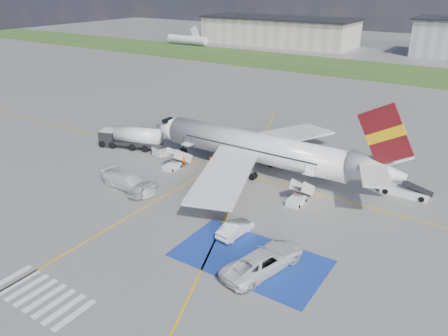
{
  "coord_description": "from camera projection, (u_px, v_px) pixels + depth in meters",
  "views": [
    {
      "loc": [
        26.65,
        -33.74,
        23.84
      ],
      "look_at": [
        0.74,
        5.65,
        3.5
      ],
      "focal_mm": 35.0,
      "sensor_mm": 36.0,
      "label": 1
    }
  ],
  "objects": [
    {
      "name": "ground",
      "position": [
        191.0,
        212.0,
        48.77
      ],
      "size": [
        400.0,
        400.0,
        0.0
      ],
      "primitive_type": "plane",
      "color": "#60605E",
      "rests_on": "ground"
    },
    {
      "name": "grass_strip",
      "position": [
        398.0,
        73.0,
        121.65
      ],
      "size": [
        400.0,
        30.0,
        0.01
      ],
      "primitive_type": "cube",
      "color": "#2D4C1E",
      "rests_on": "ground"
    },
    {
      "name": "taxiway_line_main",
      "position": [
        246.0,
        175.0,
        57.97
      ],
      "size": [
        120.0,
        0.2,
        0.01
      ],
      "primitive_type": "cube",
      "color": "gold",
      "rests_on": "ground"
    },
    {
      "name": "taxiway_line_cross",
      "position": [
        90.0,
        239.0,
        43.62
      ],
      "size": [
        0.2,
        60.0,
        0.01
      ],
      "primitive_type": "cube",
      "color": "gold",
      "rests_on": "ground"
    },
    {
      "name": "taxiway_line_diag",
      "position": [
        246.0,
        175.0,
        57.97
      ],
      "size": [
        20.71,
        56.45,
        0.01
      ],
      "primitive_type": "cube",
      "rotation": [
        0.0,
        0.0,
        0.35
      ],
      "color": "gold",
      "rests_on": "ground"
    },
    {
      "name": "staging_box",
      "position": [
        250.0,
        258.0,
        40.65
      ],
      "size": [
        14.0,
        8.0,
        0.01
      ],
      "primitive_type": "cube",
      "color": "navy",
      "rests_on": "ground"
    },
    {
      "name": "crosswalk",
      "position": [
        40.0,
        295.0,
        35.87
      ],
      "size": [
        9.0,
        4.0,
        0.01
      ],
      "color": "silver",
      "rests_on": "ground"
    },
    {
      "name": "terminal_west",
      "position": [
        278.0,
        31.0,
        174.27
      ],
      "size": [
        60.0,
        22.0,
        10.0
      ],
      "primitive_type": "cube",
      "color": "#A19B8B",
      "rests_on": "ground"
    },
    {
      "name": "airliner",
      "position": [
        264.0,
        149.0,
        57.41
      ],
      "size": [
        36.81,
        32.95,
        11.92
      ],
      "color": "silver",
      "rests_on": "ground"
    },
    {
      "name": "airstairs_fwd",
      "position": [
        174.0,
        164.0,
        59.99
      ],
      "size": [
        1.9,
        5.2,
        3.6
      ],
      "color": "silver",
      "rests_on": "ground"
    },
    {
      "name": "airstairs_aft",
      "position": [
        298.0,
        197.0,
        50.66
      ],
      "size": [
        1.9,
        5.2,
        3.6
      ],
      "color": "silver",
      "rests_on": "ground"
    },
    {
      "name": "fuel_tanker",
      "position": [
        131.0,
        139.0,
        66.93
      ],
      "size": [
        10.13,
        5.37,
        3.35
      ],
      "rotation": [
        0.0,
        0.0,
        0.3
      ],
      "color": "black",
      "rests_on": "ground"
    },
    {
      "name": "gpu_cart",
      "position": [
        159.0,
        152.0,
        63.7
      ],
      "size": [
        2.11,
        1.59,
        1.59
      ],
      "rotation": [
        0.0,
        0.0,
        -0.21
      ],
      "color": "silver",
      "rests_on": "ground"
    },
    {
      "name": "belt_loader",
      "position": [
        405.0,
        192.0,
        52.42
      ],
      "size": [
        5.9,
        2.36,
        1.75
      ],
      "rotation": [
        0.0,
        0.0,
        0.03
      ],
      "color": "silver",
      "rests_on": "ground"
    },
    {
      "name": "car_silver_a",
      "position": [
        144.0,
        188.0,
        52.62
      ],
      "size": [
        2.36,
        4.73,
        1.55
      ],
      "primitive_type": "imported",
      "rotation": [
        0.0,
        0.0,
        3.26
      ],
      "color": "#A8AAAF",
      "rests_on": "ground"
    },
    {
      "name": "car_silver_b",
      "position": [
        235.0,
        229.0,
        44.07
      ],
      "size": [
        2.06,
        4.69,
        1.5
      ],
      "primitive_type": "imported",
      "rotation": [
        0.0,
        0.0,
        3.04
      ],
      "color": "silver",
      "rests_on": "ground"
    },
    {
      "name": "van_white_a",
      "position": [
        264.0,
        257.0,
        38.63
      ],
      "size": [
        4.59,
        7.19,
        2.49
      ],
      "primitive_type": "imported",
      "rotation": [
        0.0,
        0.0,
        2.9
      ],
      "color": "silver",
      "rests_on": "ground"
    },
    {
      "name": "van_white_b",
      "position": [
        128.0,
        179.0,
        53.8
      ],
      "size": [
        6.51,
        3.15,
        2.47
      ],
      "primitive_type": "imported",
      "rotation": [
        0.0,
        0.0,
        1.48
      ],
      "color": "silver",
      "rests_on": "ground"
    },
    {
      "name": "crew_fwd",
      "position": [
        210.0,
        164.0,
        59.07
      ],
      "size": [
        0.82,
        0.7,
        1.9
      ],
      "primitive_type": "imported",
      "rotation": [
        0.0,
        0.0,
        0.44
      ],
      "color": "#DF5A0B",
      "rests_on": "ground"
    },
    {
      "name": "crew_nose",
      "position": [
        183.0,
        160.0,
        60.41
      ],
      "size": [
        0.98,
        1.11,
        1.91
      ],
      "primitive_type": "imported",
      "rotation": [
        0.0,
        0.0,
        -1.25
      ],
      "color": "#FA600D",
      "rests_on": "ground"
    },
    {
      "name": "crew_aft",
      "position": [
        298.0,
        186.0,
        52.89
      ],
      "size": [
        0.8,
        1.05,
        1.66
      ],
      "primitive_type": "imported",
      "rotation": [
        0.0,
        0.0,
        2.03
      ],
      "color": "#DA520B",
      "rests_on": "ground"
    }
  ]
}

